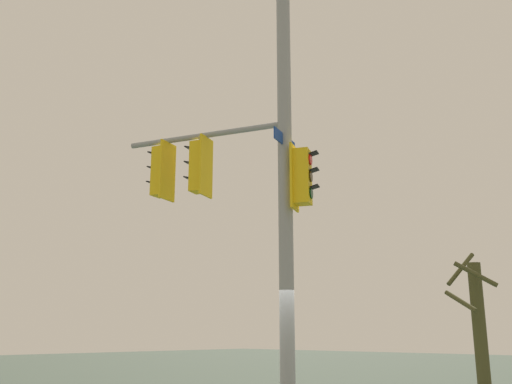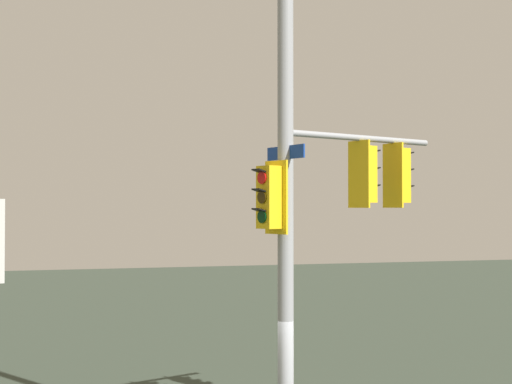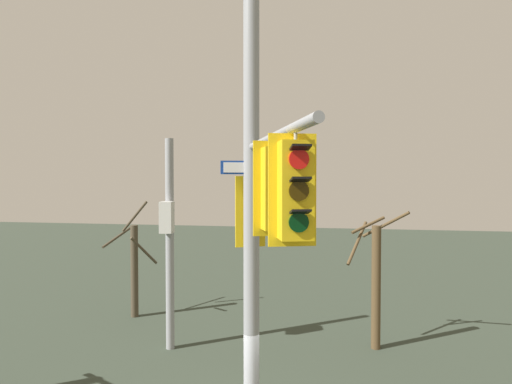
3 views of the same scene
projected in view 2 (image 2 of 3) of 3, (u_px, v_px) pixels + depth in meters
The scene contains 1 object.
main_signal_pole_assembly at pixel (306, 170), 12.83m from camera, with size 4.74×3.55×9.82m.
Camera 2 is at (4.15, 11.45, 4.54)m, focal length 48.91 mm.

